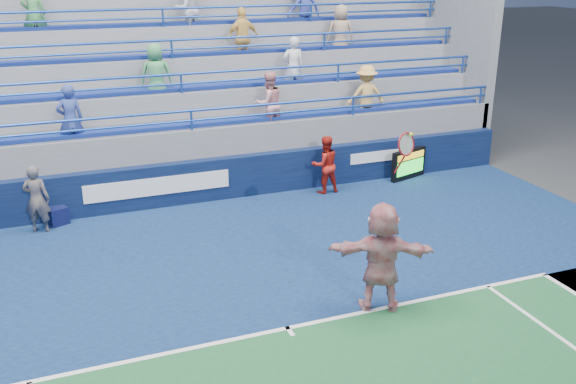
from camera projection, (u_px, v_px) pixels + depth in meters
name	position (u px, v px, depth m)	size (l,w,h in m)	color
ground	(288.00, 329.00, 10.87)	(120.00, 120.00, 0.00)	#333538
sponsor_wall	(197.00, 181.00, 16.38)	(18.00, 0.32, 1.10)	#091033
bleacher_stand	(166.00, 112.00, 19.34)	(18.00, 5.60, 6.13)	slate
serve_speed_board	(408.00, 164.00, 18.12)	(1.24, 0.50, 0.87)	black
judge_chair	(57.00, 214.00, 15.09)	(0.56, 0.58, 0.77)	#0C1039
tennis_player	(382.00, 257.00, 11.19)	(1.95, 1.30, 3.23)	silver
line_judge	(37.00, 199.00, 14.48)	(0.58, 0.38, 1.60)	#151B3B
ball_girl	(325.00, 165.00, 16.95)	(0.76, 0.59, 1.56)	#AC1C13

